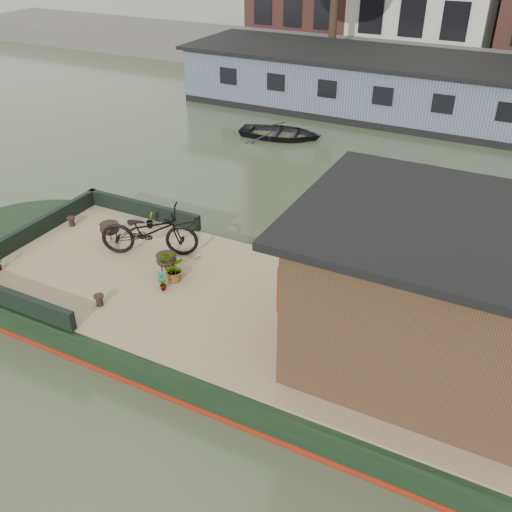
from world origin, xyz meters
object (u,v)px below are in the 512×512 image
at_px(potted_plant_a, 162,281).
at_px(cabin, 432,292).
at_px(brazier_front, 167,265).
at_px(bicycle, 149,231).
at_px(brazier_rear, 110,233).
at_px(dinghy, 281,129).

bearing_deg(potted_plant_a, cabin, 3.67).
xyz_separation_m(cabin, brazier_front, (-4.80, 0.17, -1.01)).
bearing_deg(cabin, bicycle, 173.10).
bearing_deg(brazier_front, cabin, -2.05).
bearing_deg(brazier_front, brazier_rear, 164.79).
bearing_deg(brazier_front, dinghy, 102.53).
distance_m(potted_plant_a, dinghy, 10.36).
xyz_separation_m(brazier_front, dinghy, (-2.13, 9.60, -0.58)).
distance_m(cabin, bicycle, 5.63).
xyz_separation_m(potted_plant_a, dinghy, (-2.35, 10.07, -0.55)).
bearing_deg(bicycle, potted_plant_a, -159.26).
distance_m(cabin, potted_plant_a, 4.71).
relative_size(potted_plant_a, brazier_front, 0.86).
height_order(bicycle, potted_plant_a, bicycle).
relative_size(potted_plant_a, brazier_rear, 0.83).
bearing_deg(brazier_rear, cabin, -5.62).
distance_m(brazier_rear, dinghy, 9.16).
bearing_deg(dinghy, brazier_front, -177.57).
height_order(bicycle, brazier_rear, bicycle).
relative_size(cabin, dinghy, 1.44).
height_order(cabin, bicycle, cabin).
height_order(cabin, dinghy, cabin).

